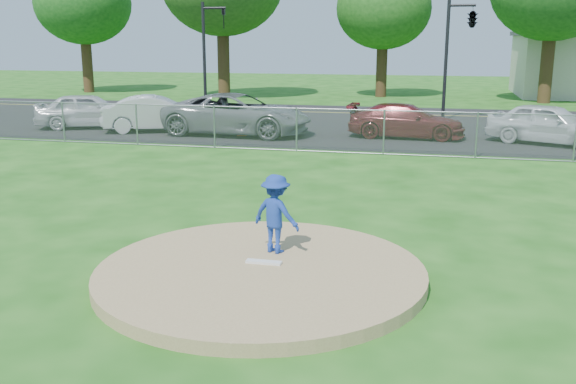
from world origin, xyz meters
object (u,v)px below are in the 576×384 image
Objects in this scene: pitcher at (276,214)px; traffic_cone at (242,126)px; parked_car_darkred at (406,121)px; parked_car_silver at (89,110)px; traffic_signal_left at (208,48)px; parked_car_pearl at (549,124)px; traffic_signal_center at (470,21)px; parked_car_white at (157,114)px; parked_car_gray at (238,114)px.

traffic_cone is (-4.96, 14.28, -0.51)m from pitcher.
parked_car_silver is at bearing 93.38° from parked_car_darkred.
traffic_signal_left is 1.26× the size of parked_car_silver.
traffic_signal_left is 16.99m from parked_car_pearl.
traffic_cone is at bearing -142.14° from traffic_signal_center.
traffic_signal_center is 1.23× the size of parked_car_darkred.
pitcher is 0.31× the size of parked_car_pearl.
parked_car_darkred is at bearing -75.28° from pitcher.
parked_car_white is 0.99× the size of parked_car_darkred.
traffic_signal_left reaches higher than parked_car_gray.
parked_car_white is at bearing 114.67° from parked_car_pearl.
parked_car_gray is 6.76m from parked_car_darkred.
pitcher is at bearing -157.36° from parked_car_gray.
traffic_signal_left is at bearing 62.24° from parked_car_darkred.
parked_car_silver is 0.75× the size of parked_car_gray.
pitcher reaches higher than traffic_cone.
traffic_signal_center reaches higher than parked_car_white.
traffic_signal_left is at bearing -49.46° from parked_car_silver.
traffic_cone is at bearing 100.57° from parked_car_darkred.
traffic_signal_center is 7.58× the size of traffic_cone.
pitcher is (-3.91, -21.18, -3.72)m from traffic_signal_center.
parked_car_silver is (-7.20, 0.68, 0.39)m from traffic_cone.
traffic_signal_center reaches higher than pitcher.
traffic_signal_left reaches higher than parked_car_darkred.
parked_car_pearl is at bearing -94.12° from pitcher.
traffic_signal_left and traffic_signal_center have the same top height.
parked_car_silver is at bearing -118.27° from traffic_signal_left.
parked_car_pearl is at bearing -92.18° from parked_car_darkred.
parked_car_gray is at bearing -61.75° from traffic_signal_left.
parked_car_white is at bearing -89.99° from traffic_signal_left.
parked_car_silver is at bearing 113.61° from parked_car_pearl.
traffic_signal_left is 1.00× the size of traffic_signal_center.
parked_car_darkred is (6.45, 0.94, 0.29)m from traffic_cone.
parked_car_silver is at bearing -158.85° from traffic_signal_center.
parked_car_gray is 1.35× the size of parked_car_pearl.
pitcher is 15.42m from parked_car_gray.
parked_car_pearl reaches higher than parked_car_white.
pitcher is 0.31× the size of parked_car_silver.
parked_car_silver reaches higher than parked_car_pearl.
parked_car_white is (-8.82, 14.64, -0.14)m from pitcher.
traffic_signal_left is 7.52m from parked_car_silver.
parked_car_gray is (-0.27, 0.23, 0.46)m from traffic_cone.
parked_car_silver is 1.01× the size of parked_car_pearl.
parked_car_white is at bearing -116.58° from parked_car_silver.
parked_car_darkred is (10.30, -5.97, -2.69)m from traffic_signal_left.
parked_car_gray is 1.31× the size of parked_car_darkred.
parked_car_white is (0.00, -6.54, -2.61)m from traffic_signal_left.
traffic_signal_left is 4.05× the size of pitcher.
pitcher is 16.25m from parked_car_pearl.
traffic_signal_center is 7.55m from parked_car_darkred.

